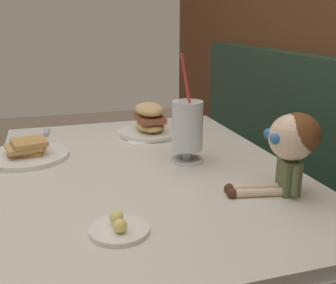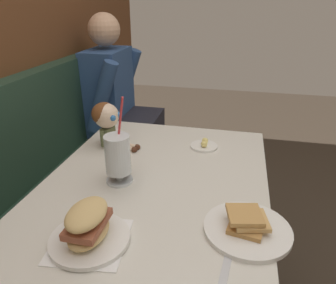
{
  "view_description": "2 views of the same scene",
  "coord_description": "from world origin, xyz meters",
  "px_view_note": "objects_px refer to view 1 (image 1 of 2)",
  "views": [
    {
      "loc": [
        1.05,
        -0.08,
        1.15
      ],
      "look_at": [
        -0.02,
        0.25,
        0.81
      ],
      "focal_mm": 43.59,
      "sensor_mm": 36.0,
      "label": 1
    },
    {
      "loc": [
        -0.93,
        -0.08,
        1.35
      ],
      "look_at": [
        0.12,
        0.16,
        0.85
      ],
      "focal_mm": 33.64,
      "sensor_mm": 36.0,
      "label": 2
    }
  ],
  "objects_px": {
    "milkshake_glass": "(187,129)",
    "butter_knife": "(46,135)",
    "sandwich_plate": "(150,122)",
    "butter_saucer": "(119,228)",
    "seated_doll": "(292,142)",
    "toast_plate": "(27,153)"
  },
  "relations": [
    {
      "from": "toast_plate",
      "to": "sandwich_plate",
      "type": "xyz_separation_m",
      "value": [
        -0.14,
        0.42,
        0.03
      ]
    },
    {
      "from": "butter_knife",
      "to": "seated_doll",
      "type": "relative_size",
      "value": 1.04
    },
    {
      "from": "toast_plate",
      "to": "butter_saucer",
      "type": "relative_size",
      "value": 2.08
    },
    {
      "from": "butter_saucer",
      "to": "seated_doll",
      "type": "relative_size",
      "value": 0.53
    },
    {
      "from": "butter_knife",
      "to": "seated_doll",
      "type": "distance_m",
      "value": 0.89
    },
    {
      "from": "milkshake_glass",
      "to": "sandwich_plate",
      "type": "height_order",
      "value": "milkshake_glass"
    },
    {
      "from": "seated_doll",
      "to": "butter_saucer",
      "type": "bearing_deg",
      "value": -80.59
    },
    {
      "from": "toast_plate",
      "to": "butter_knife",
      "type": "height_order",
      "value": "toast_plate"
    },
    {
      "from": "sandwich_plate",
      "to": "seated_doll",
      "type": "xyz_separation_m",
      "value": [
        0.59,
        0.19,
        0.08
      ]
    },
    {
      "from": "toast_plate",
      "to": "seated_doll",
      "type": "height_order",
      "value": "seated_doll"
    },
    {
      "from": "toast_plate",
      "to": "butter_knife",
      "type": "bearing_deg",
      "value": 165.82
    },
    {
      "from": "toast_plate",
      "to": "sandwich_plate",
      "type": "distance_m",
      "value": 0.44
    },
    {
      "from": "toast_plate",
      "to": "butter_saucer",
      "type": "xyz_separation_m",
      "value": [
        0.52,
        0.19,
        -0.01
      ]
    },
    {
      "from": "butter_knife",
      "to": "sandwich_plate",
      "type": "bearing_deg",
      "value": 75.65
    },
    {
      "from": "milkshake_glass",
      "to": "butter_knife",
      "type": "height_order",
      "value": "milkshake_glass"
    },
    {
      "from": "butter_saucer",
      "to": "seated_doll",
      "type": "height_order",
      "value": "seated_doll"
    },
    {
      "from": "milkshake_glass",
      "to": "sandwich_plate",
      "type": "bearing_deg",
      "value": -174.2
    },
    {
      "from": "sandwich_plate",
      "to": "butter_knife",
      "type": "height_order",
      "value": "sandwich_plate"
    },
    {
      "from": "sandwich_plate",
      "to": "butter_saucer",
      "type": "bearing_deg",
      "value": -19.49
    },
    {
      "from": "milkshake_glass",
      "to": "sandwich_plate",
      "type": "distance_m",
      "value": 0.32
    },
    {
      "from": "sandwich_plate",
      "to": "seated_doll",
      "type": "relative_size",
      "value": 0.97
    },
    {
      "from": "sandwich_plate",
      "to": "butter_saucer",
      "type": "xyz_separation_m",
      "value": [
        0.66,
        -0.23,
        -0.04
      ]
    }
  ]
}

